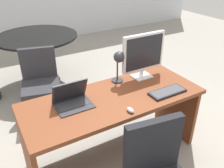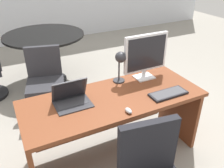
# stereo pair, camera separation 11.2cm
# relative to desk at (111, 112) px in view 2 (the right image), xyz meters

# --- Properties ---
(ground) EXTENTS (12.00, 12.00, 0.00)m
(ground) POSITION_rel_desk_xyz_m (0.00, 1.45, -0.52)
(ground) COLOR gray
(desk) EXTENTS (1.69, 0.68, 0.73)m
(desk) POSITION_rel_desk_xyz_m (0.00, 0.00, 0.00)
(desk) COLOR brown
(desk) RESTS_ON ground
(monitor) EXTENTS (0.49, 0.16, 0.47)m
(monitor) POSITION_rel_desk_xyz_m (0.47, 0.16, 0.47)
(monitor) COLOR silver
(monitor) RESTS_ON desk
(laptop) EXTENTS (0.31, 0.25, 0.22)m
(laptop) POSITION_rel_desk_xyz_m (-0.38, 0.04, 0.27)
(laptop) COLOR #2D2D33
(laptop) RESTS_ON desk
(keyboard) EXTENTS (0.37, 0.15, 0.02)m
(keyboard) POSITION_rel_desk_xyz_m (0.48, -0.24, 0.22)
(keyboard) COLOR black
(keyboard) RESTS_ON desk
(mouse) EXTENTS (0.05, 0.08, 0.04)m
(mouse) POSITION_rel_desk_xyz_m (-0.00, -0.32, 0.22)
(mouse) COLOR #B7BABF
(mouse) RESTS_ON desk
(desk_lamp) EXTENTS (0.12, 0.14, 0.33)m
(desk_lamp) POSITION_rel_desk_xyz_m (0.19, 0.18, 0.44)
(desk_lamp) COLOR #2D2D33
(desk_lamp) RESTS_ON desk
(meeting_table) EXTENTS (1.22, 1.22, 0.81)m
(meeting_table) POSITION_rel_desk_xyz_m (-0.19, 1.92, 0.09)
(meeting_table) COLOR black
(meeting_table) RESTS_ON ground
(meeting_chair_near) EXTENTS (0.56, 0.57, 0.87)m
(meeting_chair_near) POSITION_rel_desk_xyz_m (-0.41, 1.06, -0.16)
(meeting_chair_near) COLOR black
(meeting_chair_near) RESTS_ON ground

